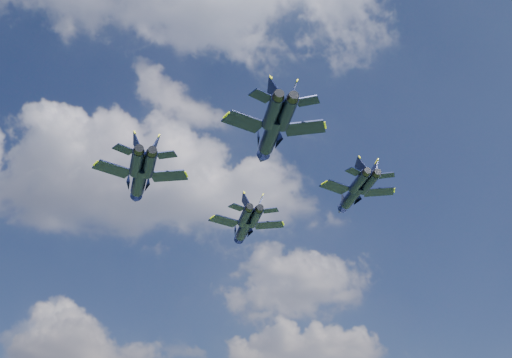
% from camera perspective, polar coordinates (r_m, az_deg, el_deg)
% --- Properties ---
extents(jet_lead, '(12.87, 16.76, 3.97)m').
position_cam_1_polar(jet_lead, '(110.09, -1.09, -4.45)').
color(jet_lead, black).
extents(jet_left, '(13.41, 17.66, 4.17)m').
position_cam_1_polar(jet_left, '(94.91, -10.35, -0.17)').
color(jet_left, black).
extents(jet_right, '(11.69, 15.30, 3.62)m').
position_cam_1_polar(jet_right, '(98.76, 8.50, -1.52)').
color(jet_right, black).
extents(jet_slot, '(13.28, 17.17, 4.09)m').
position_cam_1_polar(jet_slot, '(82.26, 1.27, 3.85)').
color(jet_slot, black).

